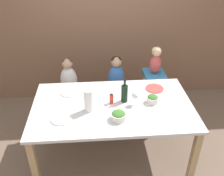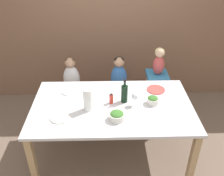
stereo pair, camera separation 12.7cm
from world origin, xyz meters
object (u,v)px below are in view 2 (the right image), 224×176
(dinner_plate_front_left, at_px, (60,117))
(paper_towel_roll, at_px, (88,100))
(chair_far_left, at_px, (73,95))
(person_child_left, at_px, (71,75))
(person_baby_right, at_px, (159,60))
(salad_bowl_small, at_px, (153,100))
(chair_right_highchair, at_px, (156,84))
(wine_glass_near, at_px, (135,96))
(salad_bowl_large, at_px, (117,116))
(dinner_plate_back_left, at_px, (71,91))
(chair_far_center, at_px, (119,94))
(dinner_plate_back_right, at_px, (156,90))
(person_child_center, at_px, (119,74))
(wine_bottle, at_px, (124,93))

(dinner_plate_front_left, bearing_deg, paper_towel_roll, 25.38)
(chair_far_left, xyz_separation_m, person_child_left, (-0.00, 0.00, 0.34))
(person_baby_right, distance_m, salad_bowl_small, 0.83)
(person_child_left, relative_size, salad_bowl_small, 3.86)
(chair_far_left, xyz_separation_m, paper_towel_roll, (0.30, -0.89, 0.52))
(chair_right_highchair, height_order, wine_glass_near, wine_glass_near)
(chair_far_left, height_order, dinner_plate_front_left, dinner_plate_front_left)
(wine_glass_near, height_order, salad_bowl_large, wine_glass_near)
(dinner_plate_back_left, bearing_deg, person_baby_right, 22.90)
(wine_glass_near, height_order, salad_bowl_small, wine_glass_near)
(chair_far_center, xyz_separation_m, person_baby_right, (0.56, 0.00, 0.56))
(chair_right_highchair, height_order, paper_towel_roll, paper_towel_roll)
(chair_right_highchair, height_order, dinner_plate_back_right, dinner_plate_back_right)
(dinner_plate_back_right, bearing_deg, person_child_left, 156.27)
(person_child_center, relative_size, dinner_plate_front_left, 2.36)
(chair_far_center, bearing_deg, dinner_plate_front_left, -123.61)
(wine_glass_near, relative_size, dinner_plate_back_left, 0.73)
(chair_far_center, xyz_separation_m, person_child_center, (0.00, 0.00, 0.34))
(paper_towel_roll, distance_m, dinner_plate_front_left, 0.35)
(chair_far_left, bearing_deg, salad_bowl_large, -60.26)
(wine_bottle, bearing_deg, wine_glass_near, -33.01)
(chair_far_left, bearing_deg, wine_glass_near, -44.50)
(person_child_center, bearing_deg, chair_far_left, -179.93)
(chair_right_highchair, relative_size, dinner_plate_front_left, 3.20)
(wine_bottle, bearing_deg, salad_bowl_small, -8.95)
(chair_far_center, xyz_separation_m, dinner_plate_back_right, (0.45, -0.50, 0.39))
(person_child_center, height_order, salad_bowl_small, person_child_center)
(wine_bottle, bearing_deg, salad_bowl_large, -106.97)
(chair_right_highchair, xyz_separation_m, dinner_plate_front_left, (-1.25, -1.03, 0.22))
(wine_bottle, distance_m, dinner_plate_front_left, 0.78)
(chair_far_left, distance_m, person_child_left, 0.34)
(person_baby_right, relative_size, dinner_plate_back_right, 1.77)
(chair_far_left, distance_m, person_child_center, 0.77)
(chair_far_center, height_order, person_child_left, person_child_left)
(person_baby_right, distance_m, salad_bowl_large, 1.26)
(paper_towel_roll, height_order, dinner_plate_front_left, paper_towel_roll)
(dinner_plate_front_left, distance_m, dinner_plate_back_left, 0.53)
(chair_far_left, height_order, salad_bowl_large, salad_bowl_large)
(person_child_center, xyz_separation_m, dinner_plate_front_left, (-0.69, -1.03, 0.05))
(person_child_left, height_order, dinner_plate_back_left, person_child_left)
(wine_bottle, relative_size, wine_glass_near, 1.79)
(person_child_left, distance_m, person_child_center, 0.69)
(wine_glass_near, xyz_separation_m, dinner_plate_front_left, (-0.83, -0.21, -0.11))
(chair_far_center, relative_size, paper_towel_roll, 1.74)
(chair_far_center, xyz_separation_m, wine_glass_near, (0.14, -0.82, 0.50))
(dinner_plate_front_left, relative_size, dinner_plate_back_left, 1.00)
(paper_towel_roll, relative_size, dinner_plate_back_left, 1.18)
(dinner_plate_front_left, xyz_separation_m, dinner_plate_back_right, (1.13, 0.53, 0.00))
(wine_glass_near, bearing_deg, dinner_plate_front_left, -165.49)
(chair_far_center, relative_size, dinner_plate_back_left, 2.05)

